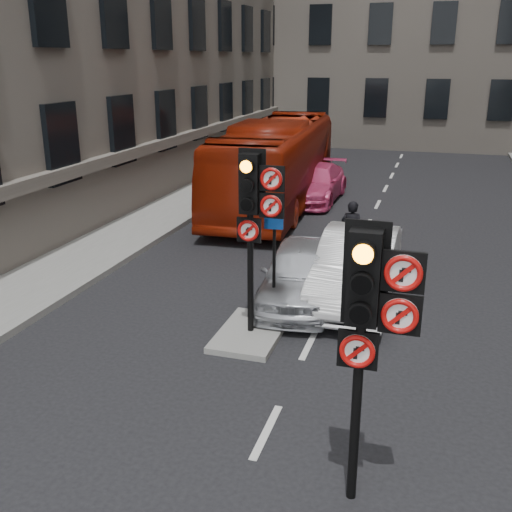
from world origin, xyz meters
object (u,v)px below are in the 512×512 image
Objects in this scene: signal_far at (255,204)px; bus_red at (276,163)px; car_silver at (300,273)px; car_white at (357,267)px; motorcyclist at (352,231)px; info_sign at (274,252)px; car_pink at (315,183)px; signal_near at (370,309)px; motorcycle at (358,259)px.

bus_red is at bearing 103.13° from signal_far.
car_silver is 1.32m from car_white.
bus_red is (-4.16, 8.26, 0.79)m from car_white.
car_white is (1.63, 2.57, -1.93)m from signal_far.
motorcyclist is 0.75× the size of info_sign.
bus_red is at bearing -137.55° from car_pink.
car_pink is (-3.90, 15.92, -1.90)m from signal_near.
info_sign is at bearing -107.79° from motorcycle.
signal_near reaches higher than motorcycle.
car_silver is at bearing -74.77° from bus_red.
motorcyclist is (-0.36, 1.16, 0.37)m from motorcycle.
signal_far reaches higher than bus_red.
signal_far is 2.15× the size of motorcyclist.
car_silver is at bearing 87.57° from motorcyclist.
car_pink is 0.42× the size of bus_red.
car_silver is 10.06m from car_pink.
info_sign is (-0.26, -1.27, 0.87)m from car_silver.
car_pink is 2.81× the size of motorcyclist.
info_sign reaches higher than car_pink.
signal_near is 4.77m from signal_far.
car_silver is at bearing -79.16° from car_pink.
info_sign reaches higher than car_white.
signal_far reaches higher than car_silver.
bus_red reaches higher than info_sign.
motorcyclist reaches higher than car_silver.
car_pink is at bearing 91.06° from info_sign.
motorcycle is 3.72m from info_sign.
motorcyclist is at bearing 72.43° from car_silver.
car_pink reaches higher than motorcycle.
car_white is 2.81× the size of motorcyclist.
car_silver is 1.56m from info_sign.
car_pink is 3.07× the size of motorcycle.
motorcyclist is at bearing 71.81° from info_sign.
bus_red is 6.76× the size of motorcyclist.
bus_red is 7.38× the size of motorcycle.
car_white reaches higher than car_silver.
car_white is 9.28m from bus_red.
car_silver is 2.30m from motorcycle.
car_pink is (-1.30, 11.92, -2.02)m from signal_far.
signal_far is 2.88m from car_silver.
info_sign is at bearing 76.42° from signal_far.
signal_near is 2.15× the size of motorcyclist.
signal_near reaches higher than car_pink.
signal_near is at bearing -81.83° from car_white.
motorcycle is (4.00, -6.78, -1.11)m from bus_red.
bus_red is at bearing -47.76° from motorcyclist.
car_white is (1.19, 0.56, 0.09)m from car_silver.
car_silver is at bearing -113.27° from motorcycle.
signal_far is 0.32× the size of bus_red.
bus_red is at bearing 124.10° from motorcycle.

